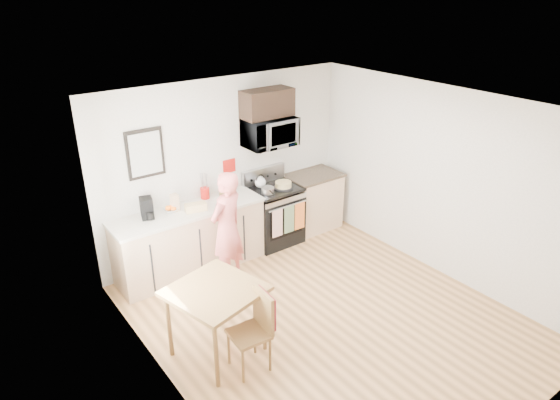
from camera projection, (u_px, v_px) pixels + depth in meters
floor at (327, 318)px, 6.14m from camera, size 4.60×4.60×0.00m
back_wall at (226, 166)px, 7.29m from camera, size 4.00×0.04×2.60m
front_wall at (527, 330)px, 3.93m from camera, size 4.00×0.04×2.60m
left_wall at (167, 283)px, 4.52m from camera, size 0.04×4.60×2.60m
right_wall at (442, 183)px, 6.70m from camera, size 0.04×4.60×2.60m
ceiling at (337, 110)px, 5.08m from camera, size 4.00×4.60×0.04m
window at (134, 225)px, 5.03m from camera, size 0.06×1.40×1.50m
cabinet_left at (190, 241)px, 6.99m from camera, size 2.10×0.60×0.90m
countertop_left at (188, 211)px, 6.80m from camera, size 2.14×0.64×0.04m
cabinet_right at (312, 202)px, 8.20m from camera, size 0.84×0.60×0.90m
countertop_right at (313, 175)px, 8.01m from camera, size 0.88×0.64×0.04m
range at (274, 216)px, 7.75m from camera, size 0.76×0.70×1.16m
microwave at (269, 132)px, 7.29m from camera, size 0.76×0.51×0.42m
upper_cabinet at (267, 103)px, 7.15m from camera, size 0.76×0.35×0.40m
wall_art at (145, 154)px, 6.44m from camera, size 0.50×0.04×0.65m
wall_trivet at (229, 166)px, 7.31m from camera, size 0.20×0.02×0.20m
person at (227, 228)px, 6.60m from camera, size 0.68×0.56×1.59m
dining_table at (216, 297)px, 5.29m from camera, size 0.93×0.93×0.83m
chair at (259, 319)px, 5.20m from camera, size 0.45×0.41×0.90m
knife_block at (225, 189)px, 7.14m from camera, size 0.16×0.18×0.23m
utensil_crock at (205, 188)px, 7.07m from camera, size 0.13×0.13×0.38m
fruit_bowl at (170, 209)px, 6.71m from camera, size 0.21×0.21×0.09m
milk_carton at (175, 203)px, 6.71m from camera, size 0.10×0.10×0.24m
coffee_maker at (147, 209)px, 6.50m from camera, size 0.20×0.25×0.28m
bread_bag at (196, 207)px, 6.74m from camera, size 0.31×0.19×0.10m
cake at (283, 185)px, 7.51m from camera, size 0.30×0.30×0.10m
kettle at (260, 182)px, 7.50m from camera, size 0.17×0.17×0.21m
pot at (268, 191)px, 7.31m from camera, size 0.19×0.31×0.09m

